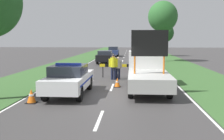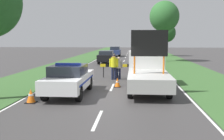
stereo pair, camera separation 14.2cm
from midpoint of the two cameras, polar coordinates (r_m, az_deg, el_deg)
name	(u,v)px [view 1 (the left image)]	position (r m, az deg, el deg)	size (l,w,h in m)	color
ground_plane	(108,96)	(13.18, -1.08, -5.77)	(160.00, 160.00, 0.00)	#3D3A3A
lane_markings	(122,63)	(31.73, 2.02, 1.56)	(8.08, 73.29, 0.01)	silver
grass_verge_left	(73,62)	(33.77, -8.62, 1.81)	(4.38, 120.00, 0.03)	#38602D
grass_verge_right	(173,62)	(33.33, 12.96, 1.65)	(4.38, 120.00, 0.03)	#38602D
police_car	(69,79)	(13.65, -9.56, -1.94)	(1.85, 4.73, 1.65)	white
work_truck	(147,70)	(15.29, 7.37, -0.07)	(2.13, 6.30, 3.31)	white
road_barrier	(116,67)	(19.49, 0.62, 0.75)	(2.42, 0.08, 1.01)	black
police_officer	(113,65)	(18.50, 0.06, 1.17)	(0.64, 0.41, 1.79)	#191E38
pedestrian_civilian	(118,66)	(18.66, 1.10, 0.85)	(0.58, 0.37, 1.61)	#191E38
traffic_cone_near_police	(160,77)	(18.19, 10.15, -1.41)	(0.46, 0.46, 0.63)	black
traffic_cone_centre_front	(117,82)	(15.70, 0.90, -2.73)	(0.40, 0.40, 0.55)	black
traffic_cone_near_truck	(31,96)	(12.36, -17.46, -5.43)	(0.46, 0.46, 0.64)	black
traffic_cone_behind_barrier	(135,75)	(18.62, 4.80, -1.00)	(0.53, 0.53, 0.72)	black
queued_car_wagon_maroon	(140,62)	(24.78, 5.87, 1.78)	(1.81, 4.37, 1.39)	maroon
queued_car_sedan_black	(105,57)	(31.38, -1.63, 2.95)	(1.77, 4.59, 1.50)	black
queued_car_van_white	(137,54)	(36.91, 5.32, 3.44)	(1.76, 4.61, 1.46)	silver
queued_car_hatch_blue	(113,51)	(44.18, 0.22, 4.09)	(1.73, 4.12, 1.63)	navy
roadside_tree_near_right	(165,33)	(45.39, 11.36, 7.89)	(2.98, 2.98, 5.49)	#4C3823
roadside_tree_mid_left	(163,17)	(34.44, 10.89, 11.31)	(3.72, 3.72, 7.68)	#4C3823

